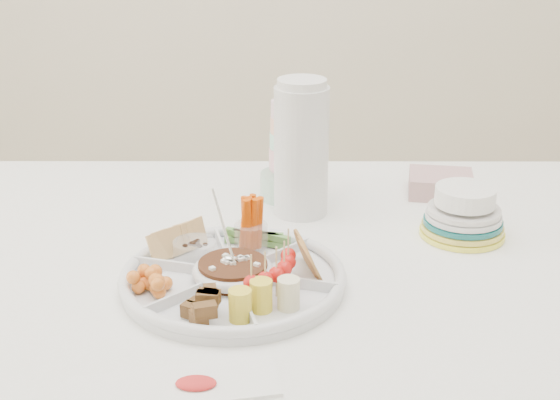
{
  "coord_description": "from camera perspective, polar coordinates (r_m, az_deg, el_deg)",
  "views": [
    {
      "loc": [
        -0.02,
        -1.33,
        1.4
      ],
      "look_at": [
        -0.03,
        -0.04,
        0.88
      ],
      "focal_mm": 50.0,
      "sensor_mm": 36.0,
      "label": 1
    }
  ],
  "objects": [
    {
      "name": "pita_raisins",
      "position": [
        1.42,
        -6.91,
        -2.94
      ],
      "size": [
        0.13,
        0.13,
        0.06
      ],
      "primitive_type": null,
      "rotation": [
        0.0,
        0.0,
        -0.28
      ],
      "color": "tan",
      "rests_on": "party_tray"
    },
    {
      "name": "napkin_stack",
      "position": [
        1.77,
        11.66,
        1.15
      ],
      "size": [
        0.16,
        0.14,
        0.05
      ],
      "primitive_type": "cube",
      "rotation": [
        0.0,
        0.0,
        -0.15
      ],
      "color": "#BC8E8F",
      "rests_on": "dining_table"
    },
    {
      "name": "thermos",
      "position": [
        1.59,
        1.57,
        3.92
      ],
      "size": [
        0.15,
        0.15,
        0.29
      ],
      "primitive_type": "cylinder",
      "rotation": [
        0.0,
        0.0,
        0.38
      ],
      "color": "silver",
      "rests_on": "dining_table"
    },
    {
      "name": "cherries",
      "position": [
        1.32,
        -9.05,
        -5.54
      ],
      "size": [
        0.13,
        0.13,
        0.04
      ],
      "primitive_type": null,
      "rotation": [
        0.0,
        0.0,
        -0.28
      ],
      "color": "#CF660C",
      "rests_on": "party_tray"
    },
    {
      "name": "granola_chunks",
      "position": [
        1.22,
        -5.48,
        -7.62
      ],
      "size": [
        0.11,
        0.11,
        0.04
      ],
      "primitive_type": null,
      "rotation": [
        0.0,
        0.0,
        -0.28
      ],
      "color": "brown",
      "rests_on": "party_tray"
    },
    {
      "name": "flower_bowl",
      "position": [
        1.7,
        0.44,
        1.52
      ],
      "size": [
        0.13,
        0.13,
        0.09
      ],
      "primitive_type": "cylinder",
      "rotation": [
        0.0,
        0.0,
        0.14
      ],
      "color": "#93D0B4",
      "rests_on": "dining_table"
    },
    {
      "name": "cup_stack",
      "position": [
        1.71,
        0.69,
        4.4
      ],
      "size": [
        0.1,
        0.1,
        0.25
      ],
      "primitive_type": "cylinder",
      "rotation": [
        0.0,
        0.0,
        0.15
      ],
      "color": "#B5C4AE",
      "rests_on": "dining_table"
    },
    {
      "name": "banana_tomato",
      "position": [
        1.24,
        0.47,
        -6.0
      ],
      "size": [
        0.15,
        0.15,
        0.1
      ],
      "primitive_type": null,
      "rotation": [
        0.0,
        0.0,
        -0.28
      ],
      "color": "#F6E170",
      "rests_on": "party_tray"
    },
    {
      "name": "plate_stack",
      "position": [
        1.55,
        13.3,
        -0.76
      ],
      "size": [
        0.21,
        0.21,
        0.11
      ],
      "primitive_type": "cylinder",
      "rotation": [
        0.0,
        0.0,
        -0.33
      ],
      "color": "yellow",
      "rests_on": "dining_table"
    },
    {
      "name": "tortillas",
      "position": [
        1.35,
        1.95,
        -4.07
      ],
      "size": [
        0.13,
        0.13,
        0.06
      ],
      "primitive_type": null,
      "rotation": [
        0.0,
        0.0,
        -0.28
      ],
      "color": "olive",
      "rests_on": "party_tray"
    },
    {
      "name": "placemat",
      "position": [
        1.11,
        -7.74,
        -13.38
      ],
      "size": [
        0.3,
        0.15,
        0.01
      ],
      "primitive_type": "cube",
      "rotation": [
        0.0,
        0.0,
        0.2
      ],
      "color": "white",
      "rests_on": "dining_table"
    },
    {
      "name": "party_tray",
      "position": [
        1.34,
        -3.45,
        -5.48
      ],
      "size": [
        0.47,
        0.47,
        0.04
      ],
      "primitive_type": "cylinder",
      "rotation": [
        0.0,
        0.0,
        -0.28
      ],
      "color": "silver",
      "rests_on": "dining_table"
    },
    {
      "name": "carrot_cucumber",
      "position": [
        1.43,
        -1.78,
        -1.7
      ],
      "size": [
        0.15,
        0.15,
        0.11
      ],
      "primitive_type": null,
      "rotation": [
        0.0,
        0.0,
        -0.28
      ],
      "color": "#D54702",
      "rests_on": "party_tray"
    },
    {
      "name": "bean_dip",
      "position": [
        1.33,
        -3.46,
        -5.2
      ],
      "size": [
        0.15,
        0.15,
        0.04
      ],
      "primitive_type": "cylinder",
      "rotation": [
        0.0,
        0.0,
        -0.28
      ],
      "color": "black",
      "rests_on": "party_tray"
    }
  ]
}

